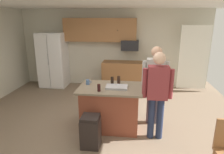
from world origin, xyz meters
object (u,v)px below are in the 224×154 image
(kitchen_island, at_px, (110,107))
(tumbler_amber, at_px, (119,80))
(microwave_over_range, at_px, (130,45))
(glass_short_whisky, at_px, (99,88))
(serving_tray, at_px, (117,87))
(trash_bin, at_px, (91,131))
(person_guest_right, at_px, (155,80))
(glass_pilsner, at_px, (112,81))
(refrigerator, at_px, (53,60))
(mug_blue_stoneware, at_px, (88,82))
(person_guest_left, at_px, (157,90))

(kitchen_island, height_order, tumbler_amber, tumbler_amber)
(microwave_over_range, bearing_deg, glass_short_whisky, -99.49)
(serving_tray, xyz_separation_m, trash_bin, (-0.41, -0.69, -0.64))
(person_guest_right, relative_size, tumbler_amber, 10.58)
(person_guest_right, distance_m, tumbler_amber, 0.78)
(microwave_over_range, bearing_deg, serving_tray, -93.44)
(person_guest_right, distance_m, trash_bin, 1.74)
(microwave_over_range, relative_size, person_guest_right, 0.32)
(glass_pilsner, bearing_deg, microwave_over_range, 83.45)
(glass_short_whisky, distance_m, trash_bin, 0.83)
(refrigerator, height_order, person_guest_right, refrigerator)
(person_guest_right, height_order, glass_pilsner, person_guest_right)
(glass_pilsner, distance_m, mug_blue_stoneware, 0.53)
(microwave_over_range, height_order, glass_pilsner, microwave_over_range)
(kitchen_island, distance_m, serving_tray, 0.50)
(kitchen_island, xyz_separation_m, glass_short_whisky, (-0.19, -0.28, 0.53))
(serving_tray, bearing_deg, refrigerator, 133.29)
(microwave_over_range, bearing_deg, trash_bin, -99.57)
(tumbler_amber, bearing_deg, glass_short_whisky, -123.05)
(glass_pilsner, xyz_separation_m, tumbler_amber, (0.13, 0.06, 0.00))
(person_guest_left, xyz_separation_m, person_guest_right, (0.01, 0.60, 0.01))
(kitchen_island, xyz_separation_m, person_guest_right, (0.94, 0.29, 0.54))
(person_guest_right, relative_size, glass_short_whisky, 12.23)
(trash_bin, bearing_deg, serving_tray, 59.23)
(refrigerator, bearing_deg, serving_tray, -46.71)
(trash_bin, bearing_deg, glass_short_whisky, 79.90)
(refrigerator, bearing_deg, person_guest_left, -41.45)
(person_guest_left, xyz_separation_m, tumbler_amber, (-0.78, 0.55, 0.01))
(person_guest_right, relative_size, serving_tray, 3.95)
(glass_pilsner, relative_size, glass_short_whisky, 1.15)
(person_guest_right, bearing_deg, trash_bin, 23.05)
(refrigerator, height_order, kitchen_island, refrigerator)
(microwave_over_range, xyz_separation_m, person_guest_right, (0.63, -2.36, -0.44))
(refrigerator, xyz_separation_m, glass_pilsner, (2.32, -2.36, 0.08))
(trash_bin, bearing_deg, mug_blue_stoneware, 105.38)
(refrigerator, relative_size, serving_tray, 4.20)
(tumbler_amber, relative_size, serving_tray, 0.37)
(serving_tray, height_order, trash_bin, serving_tray)
(person_guest_left, relative_size, mug_blue_stoneware, 14.19)
(serving_tray, bearing_deg, person_guest_right, 23.27)
(microwave_over_range, distance_m, person_guest_left, 3.07)
(kitchen_island, bearing_deg, glass_pilsner, 84.19)
(glass_pilsner, height_order, glass_short_whisky, glass_pilsner)
(microwave_over_range, height_order, kitchen_island, microwave_over_range)
(mug_blue_stoneware, distance_m, serving_tray, 0.66)
(trash_bin, bearing_deg, refrigerator, 121.77)
(glass_short_whisky, relative_size, tumbler_amber, 0.87)
(person_guest_right, xyz_separation_m, mug_blue_stoneware, (-1.44, -0.19, -0.04))
(glass_short_whisky, distance_m, mug_blue_stoneware, 0.50)
(kitchen_island, xyz_separation_m, person_guest_left, (0.93, -0.31, 0.53))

